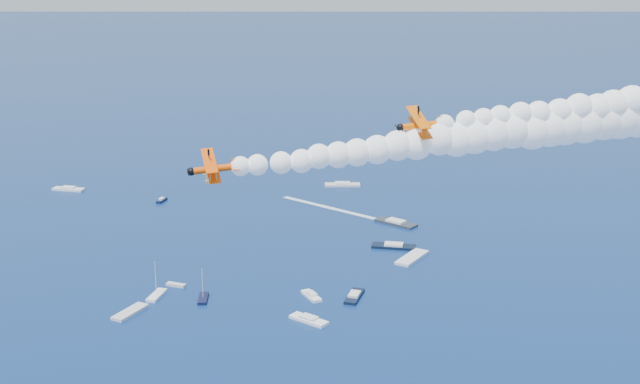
# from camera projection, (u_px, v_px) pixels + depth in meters

# --- Properties ---
(biplane_lead) EXTENTS (8.34, 9.60, 6.26)m
(biplane_lead) POSITION_uv_depth(u_px,v_px,m) (422.00, 125.00, 111.58)
(biplane_lead) COLOR #E86004
(biplane_trail) EXTENTS (8.56, 9.71, 6.07)m
(biplane_trail) POSITION_uv_depth(u_px,v_px,m) (214.00, 169.00, 107.11)
(biplane_trail) COLOR #FC5005
(smoke_trail_trail) EXTENTS (62.67, 43.24, 10.92)m
(smoke_trail_trail) POSITION_uv_depth(u_px,v_px,m) (446.00, 139.00, 112.39)
(smoke_trail_trail) COLOR white
(spectator_boats) EXTENTS (231.93, 179.11, 0.70)m
(spectator_boats) POSITION_uv_depth(u_px,v_px,m) (359.00, 286.00, 213.12)
(spectator_boats) COLOR #2A3038
(spectator_boats) RESTS_ON ground
(boat_wakes) EXTENTS (126.37, 181.61, 0.04)m
(boat_wakes) POSITION_uv_depth(u_px,v_px,m) (450.00, 304.00, 203.89)
(boat_wakes) COLOR white
(boat_wakes) RESTS_ON ground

